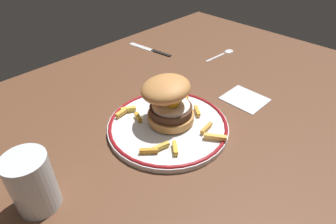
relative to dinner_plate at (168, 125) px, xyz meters
The scene contains 8 objects.
ground_plane 5.77cm from the dinner_plate, 113.55° to the right, with size 145.11×106.44×4.00cm, color brown.
dinner_plate is the anchor object (origin of this frame).
burger 6.26cm from the dinner_plate, 43.88° to the left, with size 15.37×15.39×10.95cm.
fries_pile 1.64cm from the dinner_plate, 11.33° to the right, with size 21.57×24.13×0.93cm.
water_glass 29.71cm from the dinner_plate, behind, with size 7.05×7.05×10.70cm.
knife 41.75cm from the dinner_plate, 51.19° to the left, with size 3.67×18.05×0.70cm.
spoon 44.51cm from the dinner_plate, 17.78° to the left, with size 13.38×2.82×0.90cm.
napkin 23.13cm from the dinner_plate, 15.54° to the right, with size 9.13×10.30×0.40cm, color silver.
Camera 1 is at (-33.60, -29.87, 41.49)cm, focal length 30.44 mm.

